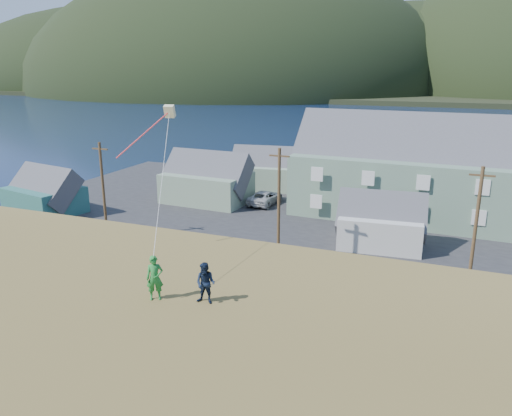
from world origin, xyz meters
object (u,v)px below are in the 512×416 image
(lodge, at_px, (481,175))
(shed_teal, at_px, (44,192))
(shed_palegreen_far, at_px, (270,169))
(wharf, at_px, (336,167))
(kite_flyer_green, at_px, (155,278))
(kite_flyer_navy, at_px, (206,283))
(shed_palegreen_near, at_px, (207,180))
(shed_white, at_px, (381,222))

(lodge, distance_m, shed_teal, 44.55)
(shed_palegreen_far, bearing_deg, wharf, 62.85)
(shed_teal, xyz_separation_m, shed_palegreen_far, (18.27, 19.45, 0.19))
(kite_flyer_green, bearing_deg, kite_flyer_navy, -18.81)
(lodge, bearing_deg, shed_palegreen_near, -172.08)
(shed_teal, relative_size, shed_palegreen_far, 0.84)
(lodge, xyz_separation_m, shed_white, (-7.88, -10.26, -2.70))
(shed_teal, xyz_separation_m, kite_flyer_green, (30.43, -25.41, 5.69))
(kite_flyer_navy, bearing_deg, shed_palegreen_near, 114.07)
(shed_palegreen_near, relative_size, shed_palegreen_far, 0.97)
(wharf, xyz_separation_m, shed_white, (11.15, -31.32, 1.83))
(kite_flyer_navy, bearing_deg, shed_white, 81.85)
(shed_white, bearing_deg, shed_palegreen_near, 155.17)
(lodge, height_order, shed_teal, lodge)
(shed_palegreen_near, height_order, kite_flyer_navy, kite_flyer_navy)
(shed_teal, distance_m, shed_palegreen_far, 26.68)
(shed_white, xyz_separation_m, kite_flyer_navy, (-2.37, -27.86, 5.67))
(shed_teal, bearing_deg, lodge, 28.53)
(shed_palegreen_far, bearing_deg, kite_flyer_green, -82.57)
(shed_teal, height_order, kite_flyer_navy, kite_flyer_navy)
(shed_palegreen_far, bearing_deg, lodge, -22.39)
(wharf, bearing_deg, shed_teal, -124.46)
(shed_palegreen_near, xyz_separation_m, kite_flyer_green, (16.51, -35.80, 5.32))
(lodge, height_order, kite_flyer_navy, lodge)
(kite_flyer_green, bearing_deg, lodge, 41.28)
(lodge, distance_m, shed_palegreen_near, 28.78)
(wharf, distance_m, lodge, 28.75)
(lodge, relative_size, shed_palegreen_far, 3.57)
(wharf, relative_size, shed_teal, 2.95)
(shed_teal, relative_size, kite_flyer_navy, 5.90)
(shed_teal, relative_size, shed_palegreen_near, 0.87)
(kite_flyer_navy, bearing_deg, kite_flyer_green, -170.75)
(wharf, bearing_deg, kite_flyer_green, -83.33)
(shed_teal, relative_size, shed_white, 1.13)
(lodge, relative_size, kite_flyer_green, 22.80)
(wharf, distance_m, kite_flyer_green, 60.47)
(wharf, xyz_separation_m, lodge, (19.03, -21.06, 4.52))
(shed_palegreen_far, bearing_deg, kite_flyer_navy, -80.31)
(shed_white, distance_m, kite_flyer_navy, 28.53)
(shed_teal, bearing_deg, shed_palegreen_far, 58.16)
(shed_white, distance_m, kite_flyer_green, 29.14)
(wharf, xyz_separation_m, shed_palegreen_far, (-5.19, -14.73, 2.07))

